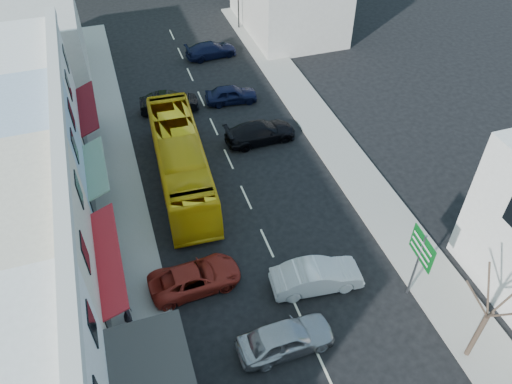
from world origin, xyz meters
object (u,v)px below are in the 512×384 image
Objects in this scene: bus at (181,162)px; traffic_signal at (238,3)px; car_red at (195,277)px; pedestrian_left at (128,314)px; car_silver at (286,339)px; car_white at (317,277)px; street_tree at (487,316)px; direction_sign at (416,266)px.

traffic_signal is (9.91, 20.45, 0.99)m from bus.
pedestrian_left is (-3.57, -1.36, 0.30)m from car_red.
car_silver is 0.87× the size of traffic_signal.
car_white is 6.28m from car_red.
bus is 2.64× the size of car_silver.
traffic_signal is at bearing -28.68° from pedestrian_left.
bus is at bearing -28.55° from pedestrian_left.
car_silver is 1.00× the size of car_white.
street_tree reaches higher than traffic_signal.
car_silver is 1.01× the size of direction_sign.
car_white is 31.28m from traffic_signal.
street_tree is (0.75, -3.97, 1.02)m from direction_sign.
bus is 1.81× the size of street_tree.
street_tree is at bearing -112.43° from car_silver.
street_tree is at bearing -55.48° from bus.
pedestrian_left is at bearing -112.67° from bus.
traffic_signal is (0.71, 32.71, 0.36)m from direction_sign.
bus is 2.66× the size of direction_sign.
car_red is 1.06× the size of direction_sign.
direction_sign reaches higher than pedestrian_left.
car_silver is at bearing -78.04° from bus.
car_silver is 7.33m from direction_sign.
car_silver is 8.79m from street_tree.
direction_sign is 0.86× the size of traffic_signal.
car_red is 0.72× the size of street_tree.
bus is at bearing 131.05° from direction_sign.
direction_sign is (4.35, -1.89, 1.48)m from car_white.
pedestrian_left is 0.33× the size of traffic_signal.
street_tree reaches higher than car_red.
street_tree is at bearing -128.35° from car_red.
street_tree reaches higher than car_silver.
direction_sign reaches higher than car_white.
direction_sign is 32.72m from traffic_signal.
bus reaches higher than car_silver.
street_tree is at bearing -75.07° from direction_sign.
car_silver is at bearing 141.28° from car_white.
street_tree reaches higher than bus.
street_tree is (7.87, -3.02, 2.50)m from car_silver.
direction_sign is 4.17m from street_tree.
pedestrian_left is at bearing 42.71° from traffic_signal.
bus reaches higher than pedestrian_left.
bus is at bearing 42.65° from traffic_signal.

